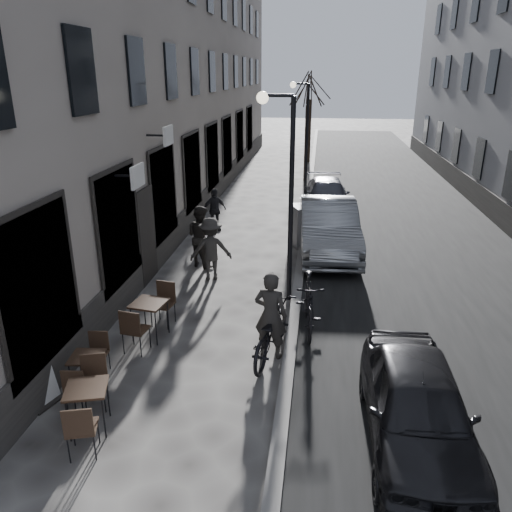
% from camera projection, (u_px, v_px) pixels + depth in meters
% --- Properties ---
extents(ground, '(120.00, 120.00, 0.00)m').
position_uv_depth(ground, '(262.00, 474.00, 7.25)').
color(ground, '#363431').
rests_on(ground, ground).
extents(road, '(7.30, 60.00, 0.00)m').
position_uv_depth(road, '(392.00, 206.00, 21.68)').
color(road, black).
rests_on(road, ground).
extents(kerb, '(0.25, 60.00, 0.12)m').
position_uv_depth(kerb, '(308.00, 202.00, 22.10)').
color(kerb, slate).
rests_on(kerb, ground).
extents(building_left, '(4.00, 35.00, 16.00)m').
position_uv_depth(building_left, '(164.00, 7.00, 20.54)').
color(building_left, gray).
rests_on(building_left, ground).
extents(streetlamp_near, '(0.90, 0.28, 5.09)m').
position_uv_depth(streetlamp_near, '(284.00, 177.00, 11.76)').
color(streetlamp_near, black).
rests_on(streetlamp_near, ground).
extents(streetlamp_far, '(0.90, 0.28, 5.09)m').
position_uv_depth(streetlamp_far, '(304.00, 126.00, 22.93)').
color(streetlamp_far, black).
rests_on(streetlamp_far, ground).
extents(tree_near, '(2.40, 2.40, 5.70)m').
position_uv_depth(tree_near, '(308.00, 89.00, 25.19)').
color(tree_near, black).
rests_on(tree_near, ground).
extents(tree_far, '(2.40, 2.40, 5.70)m').
position_uv_depth(tree_far, '(311.00, 86.00, 30.77)').
color(tree_far, black).
rests_on(tree_far, ground).
extents(bistro_set_a, '(0.86, 1.64, 0.94)m').
position_uv_depth(bistro_set_a, '(88.00, 404.00, 8.02)').
color(bistro_set_a, black).
rests_on(bistro_set_a, ground).
extents(bistro_set_b, '(0.62, 1.43, 0.83)m').
position_uv_depth(bistro_set_b, '(88.00, 369.00, 9.05)').
color(bistro_set_b, black).
rests_on(bistro_set_b, ground).
extents(bistro_set_c, '(0.79, 1.74, 1.00)m').
position_uv_depth(bistro_set_c, '(150.00, 316.00, 10.83)').
color(bistro_set_c, black).
rests_on(bistro_set_c, ground).
extents(sign_board, '(0.53, 0.67, 1.05)m').
position_uv_depth(sign_board, '(40.00, 383.00, 8.65)').
color(sign_board, black).
rests_on(sign_board, ground).
extents(utility_cabinet, '(0.79, 1.02, 1.36)m').
position_uv_depth(utility_cabinet, '(300.00, 226.00, 16.61)').
color(utility_cabinet, slate).
rests_on(utility_cabinet, ground).
extents(bicycle, '(1.14, 2.26, 1.13)m').
position_uv_depth(bicycle, '(270.00, 331.00, 10.09)').
color(bicycle, black).
rests_on(bicycle, ground).
extents(cyclist_rider, '(0.75, 0.56, 1.85)m').
position_uv_depth(cyclist_rider, '(271.00, 315.00, 9.96)').
color(cyclist_rider, '#292724').
rests_on(cyclist_rider, ground).
extents(pedestrian_near, '(1.14, 1.07, 1.85)m').
position_uv_depth(pedestrian_near, '(201.00, 236.00, 14.75)').
color(pedestrian_near, black).
rests_on(pedestrian_near, ground).
extents(pedestrian_mid, '(1.28, 0.93, 1.78)m').
position_uv_depth(pedestrian_mid, '(211.00, 249.00, 13.79)').
color(pedestrian_mid, '#2D2B28').
rests_on(pedestrian_mid, ground).
extents(pedestrian_far, '(0.97, 0.84, 1.57)m').
position_uv_depth(pedestrian_far, '(214.00, 210.00, 18.12)').
color(pedestrian_far, black).
rests_on(pedestrian_far, ground).
extents(car_near, '(1.59, 3.89, 1.32)m').
position_uv_depth(car_near, '(417.00, 406.00, 7.68)').
color(car_near, black).
rests_on(car_near, ground).
extents(car_mid, '(2.09, 5.15, 1.66)m').
position_uv_depth(car_mid, '(328.00, 227.00, 15.96)').
color(car_mid, gray).
rests_on(car_mid, ground).
extents(car_far, '(2.08, 4.50, 1.27)m').
position_uv_depth(car_far, '(327.00, 195.00, 20.87)').
color(car_far, '#3D3E48').
rests_on(car_far, ground).
extents(moped, '(0.75, 2.13, 1.25)m').
position_uv_depth(moped, '(309.00, 304.00, 11.14)').
color(moped, black).
rests_on(moped, ground).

